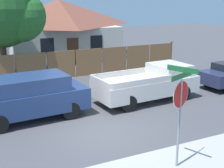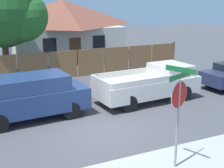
{
  "view_description": "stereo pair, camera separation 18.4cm",
  "coord_description": "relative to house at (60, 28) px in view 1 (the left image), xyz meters",
  "views": [
    {
      "loc": [
        -4.52,
        -9.82,
        4.89
      ],
      "look_at": [
        0.72,
        0.9,
        1.6
      ],
      "focal_mm": 50.0,
      "sensor_mm": 36.0,
      "label": 1
    },
    {
      "loc": [
        -4.35,
        -9.9,
        4.89
      ],
      "look_at": [
        0.72,
        0.9,
        1.6
      ],
      "focal_mm": 50.0,
      "sensor_mm": 36.0,
      "label": 2
    }
  ],
  "objects": [
    {
      "name": "house",
      "position": [
        0.0,
        0.0,
        0.0
      ],
      "size": [
        9.4,
        6.94,
        4.81
      ],
      "color": "beige",
      "rests_on": "ground"
    },
    {
      "name": "orange_pickup",
      "position": [
        0.48,
        -13.23,
        -1.64
      ],
      "size": [
        5.29,
        2.38,
        1.7
      ],
      "rotation": [
        0.0,
        0.0,
        0.07
      ],
      "color": "silver",
      "rests_on": "ground"
    },
    {
      "name": "wooden_fence",
      "position": [
        -0.25,
        -7.1,
        -1.63
      ],
      "size": [
        13.14,
        0.12,
        1.84
      ],
      "color": "brown",
      "rests_on": "ground"
    },
    {
      "name": "stop_sign",
      "position": [
        -2.22,
        -18.99,
        -0.4
      ],
      "size": [
        1.01,
        0.91,
        3.06
      ],
      "rotation": [
        0.0,
        0.0,
        0.38
      ],
      "color": "gray",
      "rests_on": "ground"
    },
    {
      "name": "ground_plane",
      "position": [
        -3.15,
        -15.87,
        -2.49
      ],
      "size": [
        80.0,
        80.0,
        0.0
      ],
      "primitive_type": "plane",
      "color": "#47474C"
    },
    {
      "name": "red_suv",
      "position": [
        -5.38,
        -13.24,
        -1.49
      ],
      "size": [
        4.81,
        2.2,
        1.85
      ],
      "rotation": [
        0.0,
        0.0,
        0.07
      ],
      "color": "navy",
      "rests_on": "ground"
    },
    {
      "name": "oak_tree",
      "position": [
        -5.11,
        -5.72,
        1.72
      ],
      "size": [
        4.99,
        4.75,
        6.71
      ],
      "color": "brown",
      "rests_on": "ground"
    }
  ]
}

